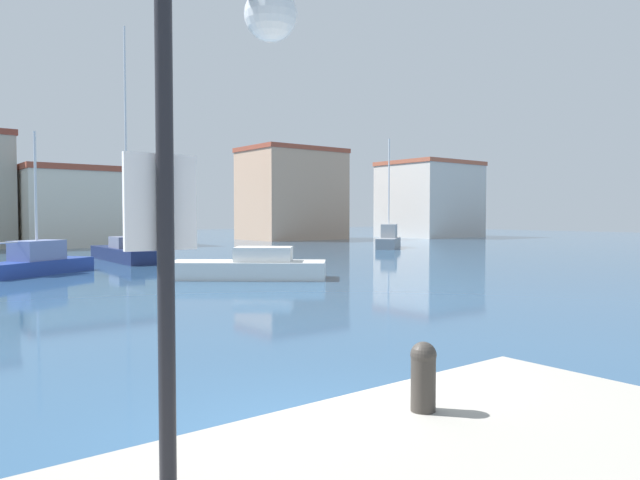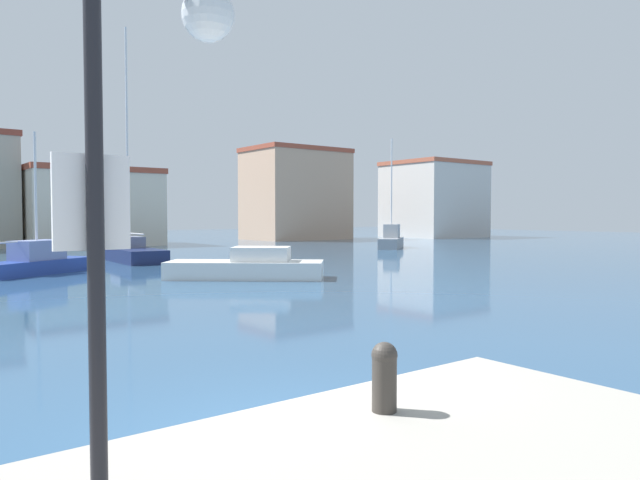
% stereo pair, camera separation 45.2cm
% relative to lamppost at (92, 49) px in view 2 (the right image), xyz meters
% --- Properties ---
extents(water, '(160.00, 160.00, 0.00)m').
position_rel_lamppost_xyz_m(water, '(18.04, 22.81, -3.74)').
color(water, '#2D5175').
rests_on(water, ground).
extents(lamppost, '(1.79, 0.34, 4.43)m').
position_rel_lamppost_xyz_m(lamppost, '(0.00, 0.00, 0.00)').
color(lamppost, black).
rests_on(lamppost, pier_quay).
extents(mooring_bollard, '(0.25, 0.25, 0.67)m').
position_rel_lamppost_xyz_m(mooring_bollard, '(2.89, 0.63, -2.48)').
color(mooring_bollard, '#38332D').
rests_on(mooring_bollard, pier_quay).
extents(sailboat_blue_mid_harbor, '(5.80, 4.50, 6.73)m').
position_rel_lamppost_xyz_m(sailboat_blue_mid_harbor, '(5.34, 27.06, -3.12)').
color(sailboat_blue_mid_harbor, '#233D93').
rests_on(sailboat_blue_mid_harbor, water).
extents(sailboat_grey_distant_north, '(5.36, 4.79, 9.27)m').
position_rel_lamppost_xyz_m(sailboat_grey_distant_north, '(34.51, 33.12, -2.99)').
color(sailboat_grey_distant_north, gray).
rests_on(sailboat_grey_distant_north, water).
extents(sailboat_navy_far_right, '(2.64, 8.57, 14.23)m').
position_rel_lamppost_xyz_m(sailboat_navy_far_right, '(11.75, 32.82, -3.17)').
color(sailboat_navy_far_right, '#19234C').
rests_on(sailboat_navy_far_right, water).
extents(motorboat_white_near_pier, '(6.68, 6.12, 1.40)m').
position_rel_lamppost_xyz_m(motorboat_white_near_pier, '(12.30, 19.25, -3.23)').
color(motorboat_white_near_pier, white).
rests_on(motorboat_white_near_pier, water).
extents(yacht_club, '(11.60, 9.54, 7.09)m').
position_rel_lamppost_xyz_m(yacht_club, '(15.27, 53.28, -0.19)').
color(yacht_club, beige).
rests_on(yacht_club, ground).
extents(waterfront_apartments, '(11.07, 8.06, 10.51)m').
position_rel_lamppost_xyz_m(waterfront_apartments, '(38.69, 53.28, 1.52)').
color(waterfront_apartments, tan).
rests_on(waterfront_apartments, ground).
extents(harbor_office, '(10.92, 9.76, 9.62)m').
position_rel_lamppost_xyz_m(harbor_office, '(57.01, 48.51, 1.08)').
color(harbor_office, beige).
rests_on(harbor_office, ground).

